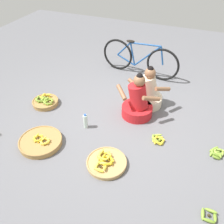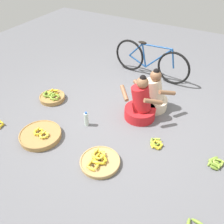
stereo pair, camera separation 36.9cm
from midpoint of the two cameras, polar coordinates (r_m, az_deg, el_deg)
name	(u,v)px [view 1 (the left image)]	position (r m, az deg, el deg)	size (l,w,h in m)	color
ground_plane	(116,122)	(4.05, -1.56, -2.37)	(10.00, 10.00, 0.00)	slate
vendor_woman_front	(138,103)	(4.04, 3.40, 2.09)	(0.76, 0.52, 0.81)	red
vendor_woman_behind	(148,93)	(4.31, 6.00, 4.32)	(0.74, 0.52, 0.77)	beige
bicycle_leaning	(139,59)	(5.22, 4.35, 12.24)	(1.70, 0.23, 0.73)	black
banana_basket_back_center	(41,141)	(3.85, -19.03, -6.65)	(0.64, 0.64, 0.14)	#A87F47
banana_basket_back_right	(106,162)	(3.39, -4.52, -11.79)	(0.56, 0.56, 0.14)	tan
banana_basket_near_vendor	(45,102)	(4.61, -17.56, 2.23)	(0.47, 0.47, 0.16)	#A87F47
loose_bananas_mid_right	(209,216)	(3.10, 18.47, -22.18)	(0.19, 0.19, 0.08)	olive
loose_bananas_back_left	(158,140)	(3.73, 7.91, -6.54)	(0.23, 0.23, 0.09)	yellow
loose_bananas_front_center	(217,153)	(3.75, 20.77, -9.05)	(0.23, 0.25, 0.09)	olive
water_bottle	(86,121)	(3.91, -8.91, -2.27)	(0.07, 0.07, 0.26)	silver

